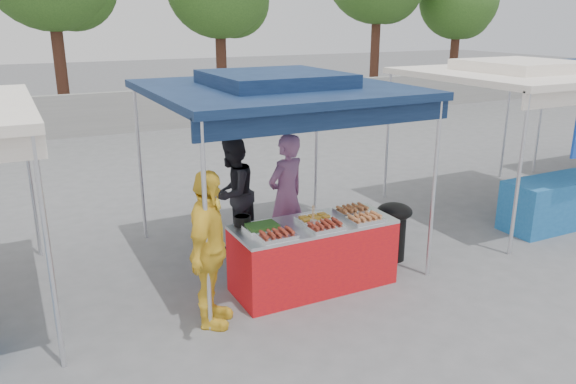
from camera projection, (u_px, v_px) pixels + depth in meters
name	position (u px, v px, depth m)	size (l,w,h in m)	color
ground_plane	(309.00, 283.00, 7.18)	(80.00, 80.00, 0.00)	slate
back_wall	(127.00, 112.00, 16.37)	(40.00, 0.25, 1.20)	gray
main_canopy	(275.00, 88.00, 7.30)	(3.20, 3.20, 2.57)	silver
neighbor_stall_right	(535.00, 123.00, 9.13)	(3.20, 3.20, 2.57)	silver
tree_4	(460.00, 3.00, 23.37)	(3.33, 3.24, 5.57)	#4A281C
vendor_table	(313.00, 255.00, 6.97)	(2.00, 0.80, 0.85)	red
food_tray_fl	(277.00, 235.00, 6.36)	(0.42, 0.30, 0.07)	white
food_tray_fm	(325.00, 226.00, 6.63)	(0.42, 0.30, 0.07)	white
food_tray_fr	(365.00, 219.00, 6.88)	(0.42, 0.30, 0.07)	white
food_tray_bl	(262.00, 227.00, 6.60)	(0.42, 0.30, 0.07)	white
food_tray_bm	(314.00, 218.00, 6.90)	(0.42, 0.30, 0.07)	white
food_tray_br	(352.00, 210.00, 7.19)	(0.42, 0.30, 0.07)	white
cooking_pot	(242.00, 221.00, 6.74)	(0.20, 0.20, 0.12)	black
skewer_cup	(313.00, 224.00, 6.67)	(0.08, 0.08, 0.10)	silver
wok_burner	(394.00, 226.00, 7.75)	(0.49, 0.49, 0.82)	black
crate_left	(251.00, 263.00, 7.42)	(0.48, 0.34, 0.29)	#1647B9
crate_right	(306.00, 256.00, 7.64)	(0.45, 0.32, 0.27)	#1647B9
crate_stacked	(306.00, 238.00, 7.56)	(0.43, 0.30, 0.26)	#1647B9
vendor_woman	(286.00, 196.00, 7.77)	(0.64, 0.42, 1.76)	#9C6393
helper_man	(233.00, 193.00, 8.10)	(0.79, 0.62, 1.63)	#222227
customer_person	(209.00, 250.00, 5.97)	(1.03, 0.43, 1.76)	yellow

